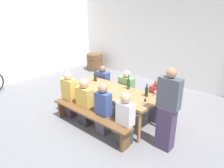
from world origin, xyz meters
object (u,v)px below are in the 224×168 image
at_px(seated_guest_far_2, 156,102).
at_px(wine_glass_1, 155,91).
at_px(standing_host, 167,112).
at_px(bench_near, 89,116).
at_px(wine_glass_4, 75,81).
at_px(bench_far, 130,96).
at_px(seated_guest_far_1, 126,92).
at_px(wine_bottle_0, 147,92).
at_px(seated_guest_near_2, 103,110).
at_px(seated_guest_near_0, 69,96).
at_px(tasting_table, 112,93).
at_px(wine_bottle_2, 95,77).
at_px(wine_glass_3, 145,99).
at_px(seated_guest_near_3, 125,120).
at_px(seated_guest_far_0, 103,85).
at_px(wine_bottle_1, 128,84).
at_px(wine_barrel, 95,62).
at_px(wine_glass_2, 87,80).
at_px(seated_guest_near_1, 85,103).
at_px(wine_glass_0, 98,77).

bearing_deg(seated_guest_far_2, wine_glass_1, 18.62).
distance_m(seated_guest_far_2, standing_host, 1.03).
bearing_deg(bench_near, wine_glass_4, 157.34).
xyz_separation_m(bench_near, bench_far, (0.00, 1.48, 0.00)).
bearing_deg(bench_near, seated_guest_far_1, 91.23).
xyz_separation_m(wine_bottle_0, seated_guest_near_2, (-0.52, -0.82, -0.31)).
bearing_deg(bench_near, seated_guest_near_0, 170.29).
relative_size(tasting_table, wine_bottle_2, 7.33).
height_order(tasting_table, seated_guest_far_2, seated_guest_far_2).
bearing_deg(seated_guest_near_0, bench_near, -99.71).
bearing_deg(wine_glass_3, seated_guest_near_3, -105.91).
height_order(wine_bottle_0, seated_guest_far_2, seated_guest_far_2).
distance_m(bench_far, seated_guest_far_0, 0.89).
distance_m(seated_guest_near_0, seated_guest_far_2, 2.10).
bearing_deg(wine_bottle_0, wine_bottle_1, 172.57).
relative_size(wine_bottle_1, seated_guest_near_2, 0.32).
height_order(seated_guest_near_0, wine_barrel, seated_guest_near_0).
bearing_deg(standing_host, wine_glass_4, 4.41).
bearing_deg(wine_glass_4, seated_guest_near_3, -7.39).
bearing_deg(tasting_table, seated_guest_near_0, -146.14).
bearing_deg(standing_host, wine_bottle_0, -29.31).
bearing_deg(standing_host, bench_far, -30.97).
distance_m(wine_glass_2, seated_guest_near_1, 0.69).
bearing_deg(wine_bottle_0, wine_glass_0, -179.23).
relative_size(tasting_table, wine_glass_0, 13.95).
distance_m(tasting_table, wine_bottle_2, 0.80).
height_order(bench_far, seated_guest_near_0, seated_guest_near_0).
bearing_deg(wine_glass_0, wine_bottle_0, 0.77).
bearing_deg(wine_barrel, wine_glass_4, -50.85).
distance_m(bench_far, wine_glass_0, 0.99).
bearing_deg(wine_glass_1, wine_bottle_1, -174.98).
bearing_deg(tasting_table, wine_bottle_0, 16.00).
bearing_deg(wine_glass_1, wine_glass_2, -162.76).
bearing_deg(bench_near, standing_host, 20.54).
height_order(bench_near, wine_bottle_0, wine_bottle_0).
xyz_separation_m(bench_near, seated_guest_near_2, (0.28, 0.15, 0.19)).
relative_size(bench_near, wine_glass_0, 13.34).
relative_size(wine_glass_3, standing_host, 0.09).
bearing_deg(wine_barrel, wine_bottle_1, -33.16).
relative_size(bench_near, wine_bottle_0, 7.61).
distance_m(wine_glass_3, seated_guest_near_0, 1.95).
relative_size(seated_guest_near_2, wine_barrel, 1.60).
distance_m(bench_far, standing_host, 1.82).
bearing_deg(bench_far, wine_glass_2, -128.76).
relative_size(wine_glass_1, wine_glass_4, 1.06).
bearing_deg(wine_glass_4, seated_guest_far_2, 28.03).
bearing_deg(bench_far, standing_host, -30.97).
xyz_separation_m(bench_near, seated_guest_near_0, (-0.88, 0.15, 0.18)).
relative_size(wine_glass_3, seated_guest_near_1, 0.14).
bearing_deg(seated_guest_far_2, wine_glass_4, -61.97).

